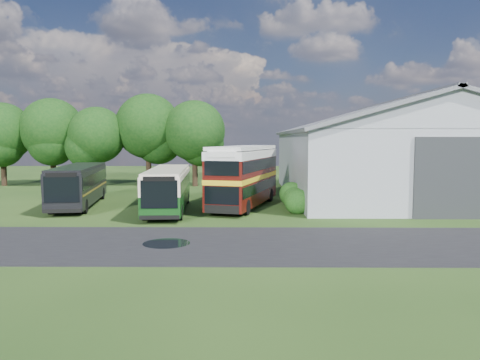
{
  "coord_description": "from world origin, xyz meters",
  "views": [
    {
      "loc": [
        2.14,
        -24.37,
        4.86
      ],
      "look_at": [
        1.82,
        8.0,
        2.02
      ],
      "focal_mm": 35.0,
      "sensor_mm": 36.0,
      "label": 1
    }
  ],
  "objects_px": {
    "bus_green_single": "(168,188)",
    "bus_dark_single": "(79,185)",
    "bus_maroon_double": "(244,177)",
    "storage_shed": "(394,147)"
  },
  "relations": [
    {
      "from": "bus_dark_single",
      "to": "bus_maroon_double",
      "type": "bearing_deg",
      "value": -10.72
    },
    {
      "from": "bus_maroon_double",
      "to": "bus_green_single",
      "type": "bearing_deg",
      "value": -144.31
    },
    {
      "from": "bus_green_single",
      "to": "bus_maroon_double",
      "type": "bearing_deg",
      "value": 16.29
    },
    {
      "from": "storage_shed",
      "to": "bus_maroon_double",
      "type": "height_order",
      "value": "storage_shed"
    },
    {
      "from": "storage_shed",
      "to": "bus_dark_single",
      "type": "relative_size",
      "value": 2.29
    },
    {
      "from": "bus_green_single",
      "to": "bus_dark_single",
      "type": "bearing_deg",
      "value": 157.64
    },
    {
      "from": "storage_shed",
      "to": "bus_maroon_double",
      "type": "xyz_separation_m",
      "value": [
        -12.9,
        -7.11,
        -1.99
      ]
    },
    {
      "from": "bus_green_single",
      "to": "bus_maroon_double",
      "type": "relative_size",
      "value": 1.01
    },
    {
      "from": "bus_maroon_double",
      "to": "bus_dark_single",
      "type": "bearing_deg",
      "value": -166.46
    },
    {
      "from": "bus_dark_single",
      "to": "storage_shed",
      "type": "bearing_deg",
      "value": 6.37
    }
  ]
}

